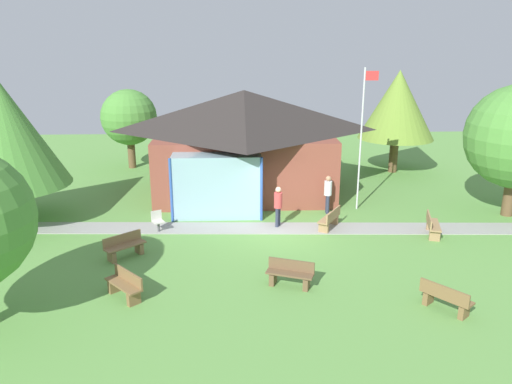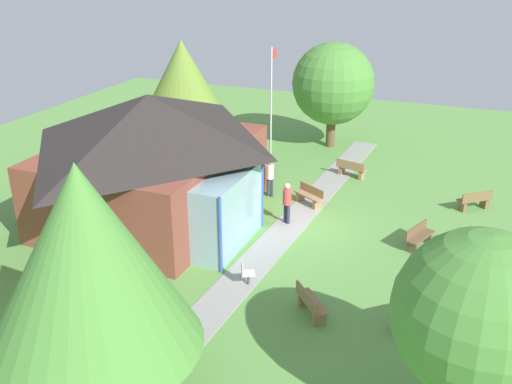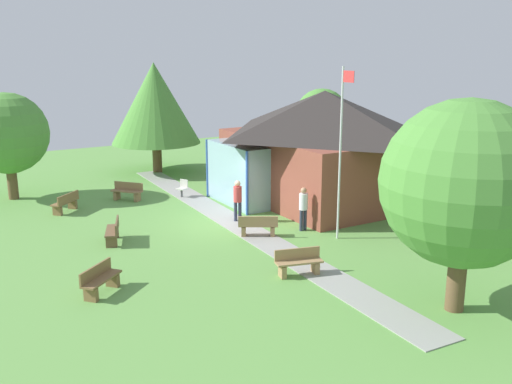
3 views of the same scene
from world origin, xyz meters
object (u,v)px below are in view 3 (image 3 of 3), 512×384
at_px(flagpole, 341,147).
at_px(patio_chair_west, 182,189).
at_px(bench_front_center, 113,232).
at_px(tree_west_hedge, 155,103).
at_px(visitor_near_flagpole, 303,205).
at_px(bench_front_right, 100,280).
at_px(tree_lawn_corner, 7,134).
at_px(bench_front_left, 66,203).
at_px(tree_behind_pavilion_left, 322,116).
at_px(tree_east_hedge, 465,184).
at_px(pavilion, 320,144).
at_px(bench_rear_near_path, 258,226).
at_px(bench_mid_right, 299,263).
at_px(bench_mid_left, 127,192).
at_px(visitor_on_path, 238,198).

relative_size(flagpole, patio_chair_west, 7.39).
bearing_deg(bench_front_center, flagpole, -97.42).
bearing_deg(tree_west_hedge, visitor_near_flagpole, 3.27).
bearing_deg(bench_front_right, tree_lawn_corner, -128.25).
bearing_deg(flagpole, bench_front_center, -117.89).
height_order(bench_front_right, tree_lawn_corner, tree_lawn_corner).
relative_size(bench_front_left, bench_front_right, 0.98).
relative_size(tree_behind_pavilion_left, tree_east_hedge, 0.81).
height_order(pavilion, tree_lawn_corner, pavilion).
distance_m(flagpole, bench_front_center, 8.90).
bearing_deg(visitor_near_flagpole, tree_west_hedge, -86.47).
bearing_deg(bench_rear_near_path, flagpole, -4.16).
xyz_separation_m(tree_behind_pavilion_left, tree_east_hedge, (18.27, -9.26, 0.49)).
bearing_deg(flagpole, pavilion, 149.78).
relative_size(flagpole, bench_mid_right, 4.07).
bearing_deg(bench_rear_near_path, tree_west_hedge, 116.03).
height_order(bench_front_left, bench_rear_near_path, same).
distance_m(bench_rear_near_path, visitor_near_flagpole, 2.04).
bearing_deg(tree_behind_pavilion_left, pavilion, -37.56).
relative_size(pavilion, bench_front_right, 6.63).
relative_size(bench_rear_near_path, visitor_near_flagpole, 0.87).
height_order(bench_front_left, tree_lawn_corner, tree_lawn_corner).
relative_size(pavilion, tree_behind_pavilion_left, 2.03).
bearing_deg(tree_east_hedge, bench_front_center, -148.88).
relative_size(flagpole, tree_lawn_corner, 1.26).
bearing_deg(flagpole, tree_lawn_corner, -143.05).
bearing_deg(tree_lawn_corner, bench_mid_left, 56.43).
bearing_deg(patio_chair_west, tree_behind_pavilion_left, -102.38).
xyz_separation_m(bench_front_right, patio_chair_west, (-9.19, 6.63, 0.01)).
relative_size(bench_mid_right, bench_rear_near_path, 1.03).
relative_size(bench_front_left, visitor_on_path, 0.81).
distance_m(bench_front_center, tree_west_hedge, 13.15).
bearing_deg(bench_front_center, visitor_on_path, -70.02).
distance_m(pavilion, tree_lawn_corner, 14.61).
xyz_separation_m(pavilion, bench_rear_near_path, (3.46, -5.49, -2.26)).
height_order(flagpole, visitor_on_path, flagpole).
bearing_deg(tree_east_hedge, bench_mid_left, -166.68).
height_order(bench_front_right, visitor_on_path, visitor_on_path).
bearing_deg(bench_mid_right, bench_front_center, -41.65).
height_order(tree_west_hedge, tree_behind_pavilion_left, tree_west_hedge).
bearing_deg(bench_mid_left, bench_front_left, 60.90).
bearing_deg(tree_lawn_corner, visitor_on_path, 39.90).
distance_m(bench_front_right, visitor_on_path, 8.18).
bearing_deg(bench_front_left, tree_behind_pavilion_left, -32.34).
distance_m(bench_rear_near_path, tree_lawn_corner, 13.29).
bearing_deg(pavilion, bench_mid_left, -119.07).
height_order(bench_front_center, bench_front_right, same).
distance_m(bench_front_left, tree_west_hedge, 9.63).
xyz_separation_m(bench_front_right, tree_lawn_corner, (-13.07, -0.41, 2.73)).
xyz_separation_m(tree_behind_pavilion_left, tree_lawn_corner, (-0.83, -17.65, 0.10)).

